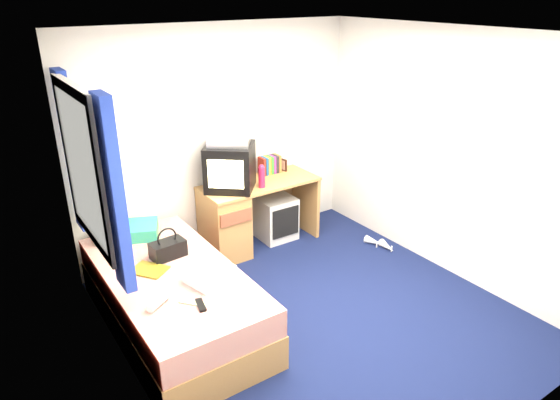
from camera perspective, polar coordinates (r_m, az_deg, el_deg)
ground at (r=4.60m, az=4.09°, el=-12.88°), size 3.40×3.40×0.00m
room_shell at (r=3.93m, az=4.69°, el=4.51°), size 3.40×3.40×3.40m
bed at (r=4.41m, az=-12.11°, el=-10.96°), size 1.01×2.00×0.54m
pillow at (r=4.89m, az=-16.91°, el=-3.39°), size 0.62×0.52×0.12m
desk at (r=5.44m, az=-4.87°, el=-1.87°), size 1.30×0.55×0.75m
storage_cube at (r=5.76m, az=-0.53°, el=-2.01°), size 0.41×0.41×0.50m
crt_tv at (r=5.19m, az=-5.75°, el=3.78°), size 0.65×0.65×0.48m
vcr at (r=5.11m, az=-5.86°, el=6.73°), size 0.51×0.48×0.08m
book_row at (r=5.66m, az=-1.18°, el=4.06°), size 0.24×0.13×0.20m
picture_frame at (r=5.75m, az=0.32°, el=4.07°), size 0.04×0.12×0.14m
pink_water_bottle at (r=5.25m, az=-2.10°, el=2.61°), size 0.08×0.08×0.22m
aerosol_can at (r=5.34m, az=-3.79°, el=2.65°), size 0.06×0.06×0.17m
handbag at (r=4.44m, az=-12.69°, el=-5.43°), size 0.31×0.19×0.28m
towel at (r=4.06m, az=-8.03°, el=-8.38°), size 0.40×0.36×0.11m
magazine at (r=4.31m, az=-14.72°, el=-7.73°), size 0.33×0.35×0.01m
water_bottle at (r=3.85m, az=-13.80°, el=-11.21°), size 0.21×0.17×0.07m
colour_swatch_fan at (r=3.83m, az=-9.86°, el=-11.47°), size 0.19×0.21×0.01m
remote_control at (r=3.79m, az=-9.05°, el=-11.77°), size 0.08×0.17×0.02m
window_assembly at (r=4.08m, az=-21.09°, el=3.19°), size 0.11×1.42×1.40m
white_heels at (r=5.74m, az=11.43°, el=-4.97°), size 0.17×0.40×0.09m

